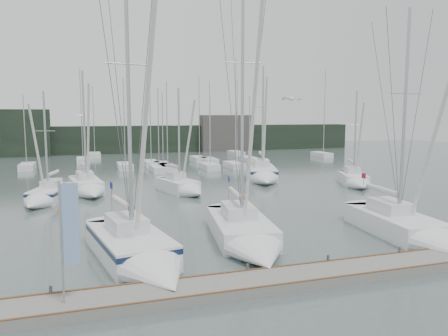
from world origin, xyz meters
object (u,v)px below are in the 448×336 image
(buoy_a, at_px, (141,216))
(buoy_c, at_px, (61,212))
(dock_banner, at_px, (67,231))
(sailboat_near_right, at_px, (416,233))
(sailboat_mid_a, at_px, (44,197))
(sailboat_mid_d, at_px, (263,175))
(sailboat_mid_e, at_px, (356,181))
(sailboat_mid_b, at_px, (88,188))
(sailboat_near_left, at_px, (141,255))
(buoy_b, at_px, (242,196))
(sailboat_near_center, at_px, (248,238))
(sailboat_mid_c, at_px, (184,188))

(buoy_a, xyz_separation_m, buoy_c, (-5.44, 3.15, 0.00))
(buoy_a, distance_m, dock_banner, 15.37)
(sailboat_near_right, relative_size, buoy_c, 24.20)
(sailboat_near_right, xyz_separation_m, sailboat_mid_a, (-20.76, 17.96, -0.02))
(sailboat_mid_d, height_order, buoy_c, sailboat_mid_d)
(buoy_a, bearing_deg, sailboat_mid_a, 135.33)
(sailboat_mid_a, bearing_deg, sailboat_mid_e, 15.31)
(sailboat_mid_e, distance_m, buoy_c, 27.80)
(sailboat_mid_b, height_order, buoy_a, sailboat_mid_b)
(dock_banner, bearing_deg, sailboat_near_left, 41.47)
(sailboat_mid_e, distance_m, buoy_b, 12.72)
(sailboat_near_center, bearing_deg, sailboat_near_left, -159.34)
(sailboat_near_right, bearing_deg, dock_banner, -164.63)
(sailboat_mid_a, bearing_deg, sailboat_near_left, -56.43)
(sailboat_near_center, distance_m, buoy_b, 15.21)
(sailboat_near_center, xyz_separation_m, dock_banner, (-8.91, -5.14, 2.48))
(sailboat_near_left, height_order, sailboat_near_center, sailboat_near_center)
(sailboat_mid_c, relative_size, sailboat_mid_d, 0.77)
(sailboat_near_center, xyz_separation_m, sailboat_near_right, (9.36, -1.92, 0.01))
(sailboat_near_center, relative_size, sailboat_mid_e, 1.66)
(sailboat_mid_b, bearing_deg, sailboat_near_center, -75.04)
(sailboat_near_center, distance_m, dock_banner, 10.58)
(sailboat_mid_d, distance_m, buoy_c, 22.11)
(sailboat_mid_e, bearing_deg, sailboat_near_left, -121.92)
(sailboat_mid_a, distance_m, sailboat_mid_c, 11.70)
(sailboat_mid_e, bearing_deg, sailboat_mid_c, -161.53)
(sailboat_mid_b, bearing_deg, sailboat_near_right, -58.21)
(sailboat_near_left, xyz_separation_m, buoy_c, (-4.12, 13.70, -0.63))
(sailboat_near_right, distance_m, sailboat_mid_d, 23.61)
(sailboat_mid_c, distance_m, sailboat_mid_d, 10.92)
(sailboat_mid_a, height_order, sailboat_mid_b, sailboat_mid_b)
(buoy_a, height_order, buoy_b, buoy_b)
(buoy_a, relative_size, dock_banner, 0.11)
(sailboat_mid_a, xyz_separation_m, dock_banner, (2.48, -21.18, 2.49))
(sailboat_near_left, height_order, sailboat_mid_d, sailboat_near_left)
(sailboat_near_center, bearing_deg, sailboat_mid_b, 121.05)
(sailboat_mid_c, bearing_deg, sailboat_near_center, -106.31)
(sailboat_mid_a, height_order, sailboat_mid_e, sailboat_mid_e)
(sailboat_mid_a, distance_m, dock_banner, 21.47)
(sailboat_near_left, bearing_deg, sailboat_mid_e, 25.79)
(sailboat_mid_a, bearing_deg, sailboat_mid_d, 30.64)
(sailboat_near_right, relative_size, sailboat_mid_b, 1.20)
(sailboat_mid_e, bearing_deg, sailboat_near_right, -92.82)
(buoy_c, bearing_deg, dock_banner, -86.45)
(buoy_b, bearing_deg, buoy_c, -172.63)
(sailboat_near_center, height_order, sailboat_mid_c, sailboat_near_center)
(sailboat_near_right, xyz_separation_m, buoy_b, (-4.40, 16.29, -0.56))
(sailboat_mid_c, bearing_deg, sailboat_mid_b, 148.61)
(sailboat_near_right, relative_size, buoy_b, 27.76)
(sailboat_near_left, height_order, sailboat_mid_c, sailboat_near_left)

